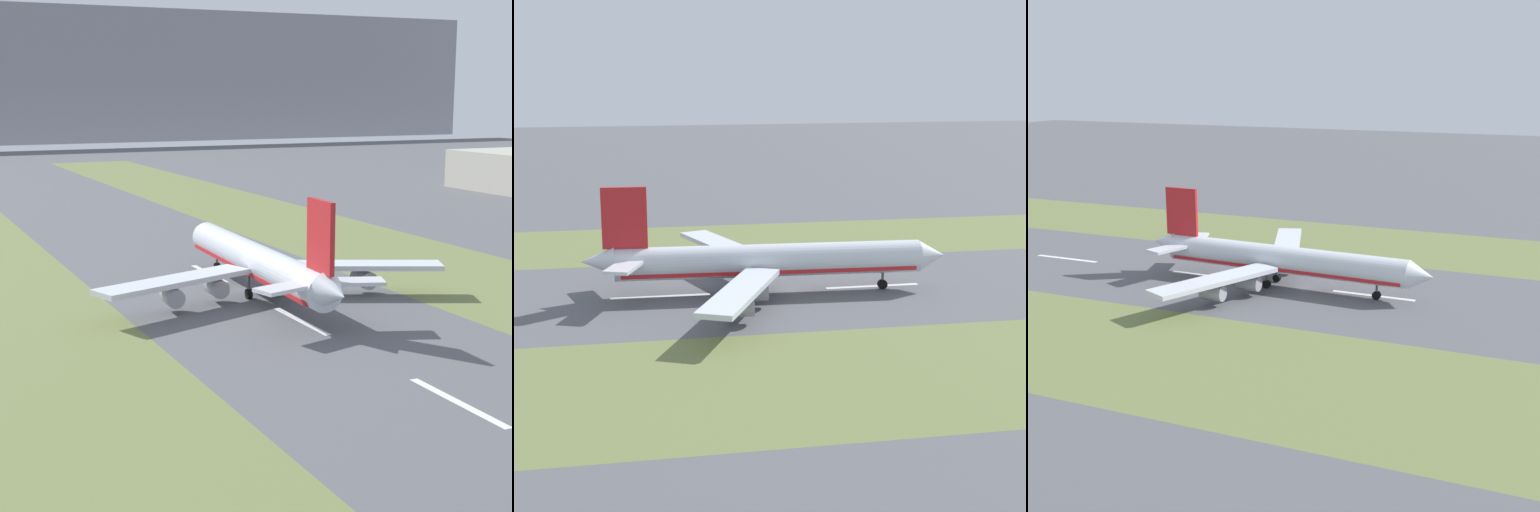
% 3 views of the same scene
% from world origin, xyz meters
% --- Properties ---
extents(ground_plane, '(800.00, 800.00, 0.00)m').
position_xyz_m(ground_plane, '(0.00, 0.00, 0.00)').
color(ground_plane, '#56565B').
extents(grass_median_west, '(40.00, 600.00, 0.01)m').
position_xyz_m(grass_median_west, '(-45.00, 0.00, 0.00)').
color(grass_median_west, olive).
rests_on(grass_median_west, ground).
extents(grass_median_east, '(40.00, 600.00, 0.01)m').
position_xyz_m(grass_median_east, '(45.00, 0.00, 0.00)').
color(grass_median_east, olive).
rests_on(grass_median_east, ground).
extents(centreline_dash_mid, '(1.20, 18.00, 0.01)m').
position_xyz_m(centreline_dash_mid, '(0.00, -24.22, 0.01)').
color(centreline_dash_mid, silver).
rests_on(centreline_dash_mid, ground).
extents(centreline_dash_far, '(1.20, 18.00, 0.01)m').
position_xyz_m(centreline_dash_far, '(0.00, 15.78, 0.01)').
color(centreline_dash_far, silver).
rests_on(centreline_dash_far, ground).
extents(airplane_main_jet, '(64.07, 67.18, 20.20)m').
position_xyz_m(airplane_main_jet, '(1.18, -6.12, 6.02)').
color(airplane_main_jet, silver).
rests_on(airplane_main_jet, ground).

